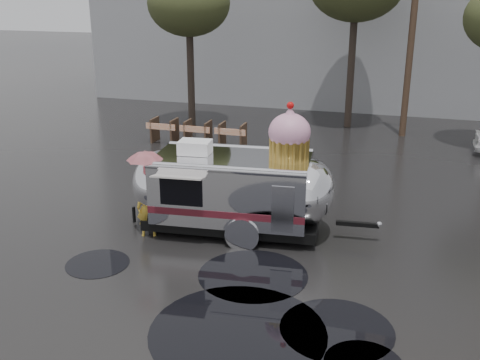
% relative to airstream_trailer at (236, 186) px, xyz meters
% --- Properties ---
extents(ground, '(120.00, 120.00, 0.00)m').
position_rel_airstream_trailer_xyz_m(ground, '(1.50, -2.24, -1.28)').
color(ground, black).
rests_on(ground, ground).
extents(puddles, '(7.86, 7.35, 0.01)m').
position_rel_airstream_trailer_xyz_m(puddles, '(1.48, -3.46, -1.27)').
color(puddles, black).
rests_on(puddles, ground).
extents(utility_pole, '(1.60, 0.28, 9.00)m').
position_rel_airstream_trailer_xyz_m(utility_pole, '(4.00, 11.76, 3.34)').
color(utility_pole, '#473323').
rests_on(utility_pole, ground).
extents(tree_left, '(3.64, 3.64, 6.95)m').
position_rel_airstream_trailer_xyz_m(tree_left, '(-5.50, 10.76, 4.21)').
color(tree_left, '#382D26').
rests_on(tree_left, ground).
extents(barricade_row, '(4.30, 0.80, 1.00)m').
position_rel_airstream_trailer_xyz_m(barricade_row, '(-4.05, 7.73, -0.75)').
color(barricade_row, '#473323').
rests_on(barricade_row, ground).
extents(airstream_trailer, '(6.74, 2.96, 3.64)m').
position_rel_airstream_trailer_xyz_m(airstream_trailer, '(0.00, 0.00, 0.00)').
color(airstream_trailer, silver).
rests_on(airstream_trailer, ground).
extents(person_left, '(0.68, 0.57, 1.60)m').
position_rel_airstream_trailer_xyz_m(person_left, '(-2.11, -0.94, -0.47)').
color(person_left, gold).
rests_on(person_left, ground).
extents(umbrella_pink, '(1.14, 1.14, 2.33)m').
position_rel_airstream_trailer_xyz_m(umbrella_pink, '(-2.11, -0.94, 0.66)').
color(umbrella_pink, pink).
rests_on(umbrella_pink, ground).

